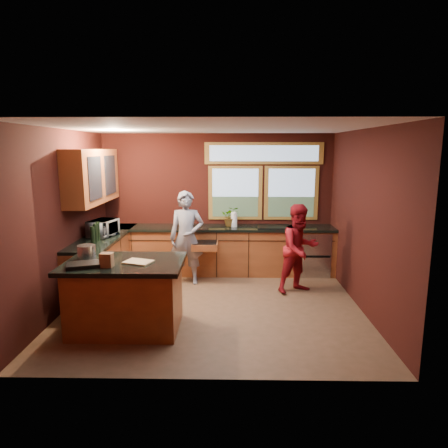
{
  "coord_description": "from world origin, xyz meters",
  "views": [
    {
      "loc": [
        0.28,
        -5.85,
        2.41
      ],
      "look_at": [
        0.16,
        0.4,
        1.23
      ],
      "focal_mm": 32.0,
      "sensor_mm": 36.0,
      "label": 1
    }
  ],
  "objects_px": {
    "island": "(126,295)",
    "person_grey": "(187,238)",
    "cutting_board": "(138,262)",
    "stock_pot": "(86,252)",
    "person_red": "(300,249)"
  },
  "relations": [
    {
      "from": "cutting_board",
      "to": "island",
      "type": "bearing_deg",
      "value": 165.96
    },
    {
      "from": "stock_pot",
      "to": "island",
      "type": "bearing_deg",
      "value": -15.26
    },
    {
      "from": "person_red",
      "to": "cutting_board",
      "type": "xyz_separation_m",
      "value": [
        -2.36,
        -1.53,
        0.2
      ]
    },
    {
      "from": "stock_pot",
      "to": "person_grey",
      "type": "bearing_deg",
      "value": 56.45
    },
    {
      "from": "person_grey",
      "to": "stock_pot",
      "type": "height_order",
      "value": "person_grey"
    },
    {
      "from": "island",
      "to": "person_grey",
      "type": "height_order",
      "value": "person_grey"
    },
    {
      "from": "cutting_board",
      "to": "stock_pot",
      "type": "relative_size",
      "value": 1.46
    },
    {
      "from": "person_red",
      "to": "cutting_board",
      "type": "relative_size",
      "value": 4.31
    },
    {
      "from": "cutting_board",
      "to": "stock_pot",
      "type": "bearing_deg",
      "value": 165.07
    },
    {
      "from": "person_red",
      "to": "cutting_board",
      "type": "distance_m",
      "value": 2.82
    },
    {
      "from": "person_grey",
      "to": "cutting_board",
      "type": "relative_size",
      "value": 4.8
    },
    {
      "from": "island",
      "to": "person_red",
      "type": "bearing_deg",
      "value": 30.09
    },
    {
      "from": "island",
      "to": "person_grey",
      "type": "xyz_separation_m",
      "value": [
        0.61,
        1.9,
        0.36
      ]
    },
    {
      "from": "person_red",
      "to": "person_grey",
      "type": "bearing_deg",
      "value": 140.32
    },
    {
      "from": "person_red",
      "to": "island",
      "type": "bearing_deg",
      "value": -177.49
    }
  ]
}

